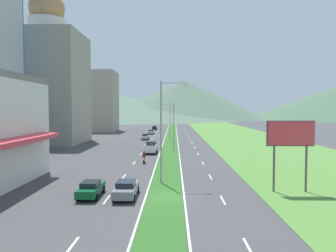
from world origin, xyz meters
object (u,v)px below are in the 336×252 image
at_px(car_2, 145,137).
at_px(car_3, 91,189).
at_px(billboard_roadside, 291,138).
at_px(car_4, 151,132).
at_px(pickup_truck_0, 151,148).
at_px(motorcycle_rider, 144,158).
at_px(car_0, 126,189).
at_px(car_1, 155,128).
at_px(street_lamp_mid, 172,124).
at_px(street_lamp_near, 164,126).
at_px(street_lamp_far, 171,118).

height_order(car_2, car_3, car_2).
distance_m(billboard_roadside, car_4, 74.75).
height_order(pickup_truck_0, motorcycle_rider, pickup_truck_0).
xyz_separation_m(car_0, car_3, (-3.23, 0.13, -0.04)).
bearing_deg(billboard_roadside, car_1, 101.20).
height_order(billboard_roadside, car_4, billboard_roadside).
xyz_separation_m(street_lamp_mid, billboard_roadside, (11.45, -31.63, 0.02)).
xyz_separation_m(car_0, pickup_truck_0, (0.11, 29.74, 0.20)).
bearing_deg(car_3, motorcycle_rider, -9.83).
bearing_deg(car_2, street_lamp_near, -172.60).
relative_size(car_4, pickup_truck_0, 0.75).
bearing_deg(street_lamp_far, pickup_truck_0, -95.97).
relative_size(street_lamp_far, pickup_truck_0, 1.84).
bearing_deg(car_0, pickup_truck_0, -0.21).
height_order(street_lamp_far, pickup_truck_0, street_lamp_far).
distance_m(car_1, car_2, 40.97).
relative_size(car_1, car_3, 1.01).
relative_size(street_lamp_near, car_2, 2.66).
bearing_deg(car_0, car_1, 1.96).
distance_m(street_lamp_far, car_1, 35.66).
distance_m(street_lamp_near, car_1, 91.21).
bearing_deg(car_4, motorcycle_rider, -176.92).
relative_size(street_lamp_far, billboard_roadside, 1.44).
xyz_separation_m(car_1, car_3, (0.06, -96.25, -0.03)).
height_order(street_lamp_far, car_4, street_lamp_far).
bearing_deg(car_0, street_lamp_mid, -6.68).
distance_m(street_lamp_far, car_3, 62.14).
bearing_deg(car_0, car_4, 2.39).
height_order(street_lamp_far, billboard_roadside, street_lamp_far).
xyz_separation_m(street_lamp_mid, street_lamp_far, (-0.49, 28.05, 0.48)).
relative_size(street_lamp_mid, car_2, 2.20).
relative_size(street_lamp_near, car_4, 2.70).
bearing_deg(street_lamp_near, car_2, 97.40).
xyz_separation_m(street_lamp_far, car_0, (-3.45, -61.71, -4.89)).
bearing_deg(street_lamp_near, car_3, -139.96).
height_order(billboard_roadside, car_2, billboard_roadside).
distance_m(car_3, pickup_truck_0, 29.80).
height_order(street_lamp_mid, pickup_truck_0, street_lamp_mid).
bearing_deg(car_4, street_lamp_far, -152.53).
bearing_deg(car_0, street_lamp_near, -30.19).
relative_size(car_0, motorcycle_rider, 2.38).
bearing_deg(street_lamp_near, billboard_roadside, -16.21).
bearing_deg(car_2, car_1, 0.07).
bearing_deg(street_lamp_near, car_0, -120.19).
distance_m(street_lamp_near, motorcycle_rider, 14.23).
height_order(street_lamp_near, motorcycle_rider, street_lamp_near).
relative_size(pickup_truck_0, motorcycle_rider, 2.70).
relative_size(billboard_roadside, motorcycle_rider, 3.43).
bearing_deg(motorcycle_rider, pickup_truck_0, -0.98).
bearing_deg(car_2, street_lamp_far, -46.75).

